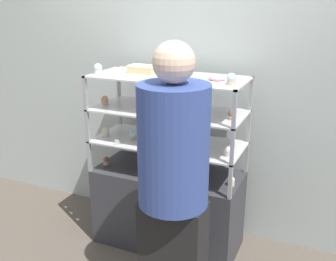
{
  "coord_description": "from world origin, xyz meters",
  "views": [
    {
      "loc": [
        1.11,
        -2.52,
        1.88
      ],
      "look_at": [
        0.0,
        0.0,
        0.96
      ],
      "focal_mm": 42.0,
      "sensor_mm": 36.0,
      "label": 1
    }
  ],
  "objects": [
    {
      "name": "ground_plane",
      "position": [
        0.0,
        0.0,
        0.0
      ],
      "size": [
        20.0,
        20.0,
        0.0
      ],
      "primitive_type": "plane",
      "color": "brown"
    },
    {
      "name": "back_wall",
      "position": [
        0.0,
        0.39,
        1.3
      ],
      "size": [
        8.0,
        0.05,
        2.6
      ],
      "color": "#A8B2AD",
      "rests_on": "ground_plane"
    },
    {
      "name": "display_base",
      "position": [
        0.0,
        0.0,
        0.31
      ],
      "size": [
        1.12,
        0.49,
        0.63
      ],
      "color": "#333338",
      "rests_on": "ground_plane"
    },
    {
      "name": "display_riser_lower",
      "position": [
        0.0,
        0.0,
        0.86
      ],
      "size": [
        1.12,
        0.49,
        0.25
      ],
      "color": "#99999E",
      "rests_on": "display_base"
    },
    {
      "name": "display_riser_middle",
      "position": [
        0.0,
        0.0,
        1.1
      ],
      "size": [
        1.12,
        0.49,
        0.25
      ],
      "color": "#99999E",
      "rests_on": "display_riser_lower"
    },
    {
      "name": "display_riser_upper",
      "position": [
        0.0,
        0.0,
        1.35
      ],
      "size": [
        1.12,
        0.49,
        0.25
      ],
      "color": "#99999E",
      "rests_on": "display_riser_middle"
    },
    {
      "name": "layer_cake_centerpiece",
      "position": [
        -0.07,
        0.05,
        0.68
      ],
      "size": [
        0.22,
        0.22,
        0.11
      ],
      "color": "brown",
      "rests_on": "display_base"
    },
    {
      "name": "sheet_cake_frosted",
      "position": [
        -0.23,
        0.05,
        1.39
      ],
      "size": [
        0.21,
        0.12,
        0.06
      ],
      "color": "#DBBC84",
      "rests_on": "display_riser_upper"
    },
    {
      "name": "cupcake_0",
      "position": [
        -0.5,
        -0.08,
        0.66
      ],
      "size": [
        0.05,
        0.05,
        0.07
      ],
      "color": "#CCB28C",
      "rests_on": "display_base"
    },
    {
      "name": "cupcake_1",
      "position": [
        0.17,
        -0.09,
        0.66
      ],
      "size": [
        0.05,
        0.05,
        0.07
      ],
      "color": "beige",
      "rests_on": "display_base"
    },
    {
      "name": "cupcake_2",
      "position": [
        0.51,
        -0.04,
        0.66
      ],
      "size": [
        0.05,
        0.05,
        0.07
      ],
      "color": "beige",
      "rests_on": "display_base"
    },
    {
      "name": "price_tag_0",
      "position": [
        0.09,
        -0.23,
        0.65
      ],
      "size": [
        0.04,
        0.0,
        0.04
      ],
      "color": "white",
      "rests_on": "display_base"
    },
    {
      "name": "cupcake_3",
      "position": [
        -0.49,
        -0.08,
        0.9
      ],
      "size": [
        0.06,
        0.06,
        0.07
      ],
      "color": "white",
      "rests_on": "display_riser_lower"
    },
    {
      "name": "cupcake_4",
      "position": [
        -0.26,
        -0.07,
        0.9
      ],
      "size": [
        0.06,
        0.06,
        0.07
      ],
      "color": "#CCB28C",
      "rests_on": "display_riser_lower"
    },
    {
      "name": "cupcake_5",
      "position": [
        -0.01,
        -0.13,
        0.9
      ],
      "size": [
        0.06,
        0.06,
        0.07
      ],
      "color": "white",
      "rests_on": "display_riser_lower"
    },
    {
      "name": "cupcake_6",
      "position": [
        0.26,
        -0.05,
        0.9
      ],
      "size": [
        0.06,
        0.06,
        0.07
      ],
      "color": "beige",
      "rests_on": "display_riser_lower"
    },
    {
      "name": "cupcake_7",
      "position": [
        0.49,
        -0.1,
        0.9
      ],
      "size": [
        0.06,
        0.06,
        0.07
      ],
      "color": "beige",
      "rests_on": "display_riser_lower"
    },
    {
      "name": "price_tag_1",
      "position": [
        -0.3,
        -0.23,
        0.89
      ],
      "size": [
        0.04,
        0.0,
        0.04
      ],
      "color": "white",
      "rests_on": "display_riser_lower"
    },
    {
      "name": "cupcake_8",
      "position": [
        -0.5,
        -0.06,
        1.15
      ],
      "size": [
        0.06,
        0.06,
        0.07
      ],
      "color": "#CCB28C",
      "rests_on": "display_riser_middle"
    },
    {
      "name": "cupcake_9",
      "position": [
        0.0,
        -0.11,
        1.15
      ],
      "size": [
        0.06,
        0.06,
        0.07
      ],
      "color": "white",
      "rests_on": "display_riser_middle"
    },
    {
      "name": "cupcake_10",
      "position": [
        0.49,
        -0.05,
        1.15
      ],
      "size": [
        0.06,
        0.06,
        0.07
      ],
      "color": "#CCB28C",
      "rests_on": "display_riser_middle"
    },
    {
      "name": "price_tag_2",
      "position": [
        -0.03,
        -0.23,
        1.14
      ],
      "size": [
        0.04,
        0.0,
        0.04
      ],
      "color": "white",
      "rests_on": "display_riser_middle"
    },
    {
      "name": "cupcake_11",
      "position": [
        -0.5,
        -0.12,
        1.4
      ],
      "size": [
        0.06,
        0.06,
        0.08
      ],
      "color": "beige",
      "rests_on": "display_riser_upper"
    },
    {
      "name": "cupcake_12",
      "position": [
        0.17,
        -0.04,
        1.4
      ],
      "size": [
        0.06,
        0.06,
        0.08
      ],
      "color": "#CCB28C",
      "rests_on": "display_riser_upper"
    },
    {
      "name": "cupcake_13",
      "position": [
        0.48,
        -0.1,
        1.4
      ],
      "size": [
        0.06,
        0.06,
        0.08
      ],
      "color": "#CCB28C",
      "rests_on": "display_riser_upper"
    },
    {
      "name": "price_tag_3",
      "position": [
        0.18,
        -0.23,
        1.38
      ],
      "size": [
        0.04,
        0.0,
        0.04
      ],
      "color": "white",
      "rests_on": "display_riser_upper"
    },
    {
      "name": "donut_glazed",
      "position": [
        0.35,
        0.02,
        1.38
      ],
      "size": [
        0.12,
        0.12,
        0.03
      ],
      "color": "#EFB2BC",
      "rests_on": "display_riser_upper"
    },
    {
      "name": "customer_figure",
      "position": [
        0.34,
        -0.69,
        0.9
      ],
      "size": [
        0.39,
        0.39,
        1.69
      ],
      "color": "black",
      "rests_on": "ground_plane"
    }
  ]
}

